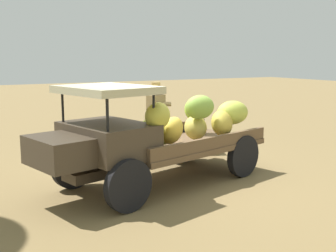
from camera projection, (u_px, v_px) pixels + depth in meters
The scene contains 4 objects.
ground_plane at pixel (169, 177), 8.16m from camera, with size 60.00×60.00×0.00m, color olive.
truck at pixel (150, 137), 7.43m from camera, with size 4.66×2.61×1.85m.
farmer at pixel (156, 116), 9.43m from camera, with size 0.56×0.53×1.75m.
wooden_crate at pixel (206, 144), 10.21m from camera, with size 0.49×0.48×0.42m, color olive.
Camera 1 is at (3.82, 6.90, 2.31)m, focal length 45.07 mm.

